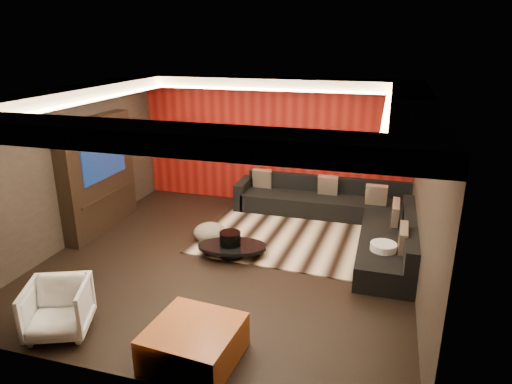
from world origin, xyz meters
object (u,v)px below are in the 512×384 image
(coffee_table, at_px, (232,250))
(drum_stool, at_px, (230,244))
(armchair, at_px, (58,309))
(sectional_sofa, at_px, (344,217))
(orange_ottoman, at_px, (194,343))
(white_side_table, at_px, (382,258))

(coffee_table, distance_m, drum_stool, 0.12)
(armchair, distance_m, sectional_sofa, 5.38)
(drum_stool, bearing_deg, coffee_table, 0.00)
(sectional_sofa, bearing_deg, drum_stool, -135.24)
(coffee_table, xyz_separation_m, orange_ottoman, (0.44, -2.62, 0.10))
(coffee_table, distance_m, sectional_sofa, 2.45)
(coffee_table, relative_size, armchair, 1.56)
(white_side_table, bearing_deg, drum_stool, -176.83)
(coffee_table, bearing_deg, drum_stool, -180.00)
(armchair, bearing_deg, drum_stool, 39.90)
(armchair, xyz_separation_m, sectional_sofa, (3.14, 4.36, -0.08))
(armchair, height_order, sectional_sofa, sectional_sofa)
(armchair, bearing_deg, coffee_table, 39.26)
(orange_ottoman, bearing_deg, sectional_sofa, 73.65)
(drum_stool, height_order, sectional_sofa, sectional_sofa)
(drum_stool, relative_size, white_side_table, 0.84)
(armchair, bearing_deg, white_side_table, 13.02)
(orange_ottoman, bearing_deg, coffee_table, 99.50)
(white_side_table, bearing_deg, armchair, -144.75)
(drum_stool, relative_size, orange_ottoman, 0.43)
(white_side_table, relative_size, orange_ottoman, 0.51)
(coffee_table, height_order, sectional_sofa, sectional_sofa)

